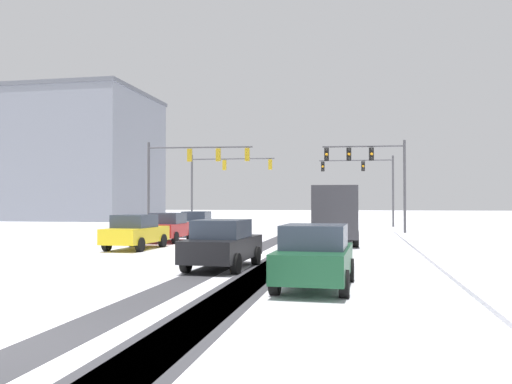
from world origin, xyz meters
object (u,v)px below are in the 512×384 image
traffic_signal_near_left (190,165)px  box_truck_delivery (335,213)px  traffic_signal_near_right (371,165)px  car_dark_green_fifth (315,256)px  car_grey_lead (197,224)px  car_yellow_cab_third (136,232)px  car_red_second (169,227)px  traffic_signal_far_right (367,176)px  traffic_signal_far_left (221,175)px  office_building_far_left_block (76,157)px  car_black_fourth (223,244)px

traffic_signal_near_left → box_truck_delivery: size_ratio=1.01×
traffic_signal_near_right → car_dark_green_fifth: size_ratio=1.56×
car_dark_green_fifth → box_truck_delivery: (-0.13, 15.00, 0.82)m
car_grey_lead → car_yellow_cab_third: same height
box_truck_delivery → traffic_signal_near_right: bearing=76.1°
car_grey_lead → car_red_second: (-0.00, -5.24, 0.00)m
traffic_signal_near_left → car_grey_lead: 4.88m
traffic_signal_near_right → traffic_signal_far_right: size_ratio=0.96×
car_yellow_cab_third → traffic_signal_far_left: bearing=94.4°
traffic_signal_near_left → office_building_far_left_block: 37.36m
car_black_fourth → car_dark_green_fifth: 4.76m
traffic_signal_near_left → car_grey_lead: traffic_signal_near_left is taller
traffic_signal_near_left → car_dark_green_fifth: 24.83m
box_truck_delivery → car_dark_green_fifth: bearing=-89.5°
traffic_signal_far_left → office_building_far_left_block: (-24.42, 17.89, 3.55)m
car_black_fourth → box_truck_delivery: 12.04m
car_dark_green_fifth → traffic_signal_near_right: bearing=85.1°
traffic_signal_near_left → car_red_second: size_ratio=1.83×
traffic_signal_near_left → traffic_signal_near_right: 12.66m
traffic_signal_far_right → traffic_signal_far_left: bearing=-163.6°
traffic_signal_far_right → car_red_second: 24.41m
traffic_signal_far_left → car_yellow_cab_third: traffic_signal_far_left is taller
traffic_signal_near_left → car_dark_green_fifth: bearing=-64.5°
traffic_signal_far_left → box_truck_delivery: 20.35m
traffic_signal_near_left → car_yellow_cab_third: (1.37, -12.39, -4.02)m
car_black_fourth → office_building_far_left_block: (-32.01, 46.46, 7.44)m
car_grey_lead → traffic_signal_far_right: bearing=55.2°
traffic_signal_far_left → office_building_far_left_block: 30.48m
traffic_signal_near_right → car_black_fourth: bearing=-104.8°
traffic_signal_near_left → traffic_signal_far_left: same height
office_building_far_left_block → car_red_second: bearing=-53.7°
traffic_signal_far_right → car_black_fourth: size_ratio=1.62×
car_yellow_cab_third → car_grey_lead: bearing=90.6°
traffic_signal_near_left → car_red_second: bearing=-80.7°
traffic_signal_near_right → car_black_fourth: traffic_signal_near_right is taller
traffic_signal_near_left → traffic_signal_near_right: bearing=7.1°
box_truck_delivery → office_building_far_left_block: size_ratio=0.40×
car_red_second → box_truck_delivery: 9.20m
traffic_signal_far_right → traffic_signal_near_right: bearing=-89.5°
traffic_signal_far_left → car_yellow_cab_third: size_ratio=1.82×
traffic_signal_far_left → car_red_second: bearing=-84.7°
car_grey_lead → car_dark_green_fifth: 21.73m
traffic_signal_far_left → car_black_fourth: (7.59, -28.57, -3.89)m
traffic_signal_near_left → car_dark_green_fifth: traffic_signal_near_left is taller
traffic_signal_far_right → car_dark_green_fifth: traffic_signal_far_right is taller
traffic_signal_near_right → box_truck_delivery: size_ratio=0.87×
car_dark_green_fifth → car_red_second: bearing=122.8°
traffic_signal_far_right → car_grey_lead: bearing=-124.8°
traffic_signal_far_right → traffic_signal_far_left: size_ratio=0.89×
traffic_signal_far_right → traffic_signal_far_left: 13.35m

